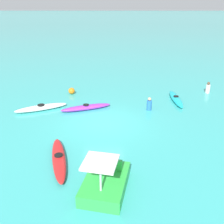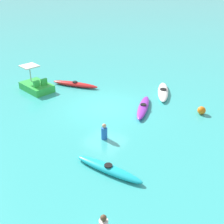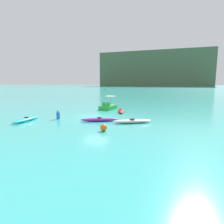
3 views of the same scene
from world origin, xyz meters
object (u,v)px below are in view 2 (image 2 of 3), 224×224
Objects in this scene: pedal_boat_green at (37,86)px; buoy_orange at (202,110)px; kayak_white at (163,92)px; kayak_purple at (143,107)px; kayak_cyan at (108,169)px; person_by_kayaks at (104,132)px; kayak_red at (75,84)px.

pedal_boat_green is 11.39m from buoy_orange.
kayak_white is 3.58m from buoy_orange.
kayak_purple is (-2.94, -0.07, -0.00)m from kayak_white.
kayak_cyan is 1.03× the size of kayak_purple.
person_by_kayaks is at bearing 39.54° from kayak_cyan.
pedal_boat_green is at bearing 63.85° from kayak_cyan.
pedal_boat_green is (-4.51, 7.72, 0.17)m from kayak_white.
kayak_purple is 3.79× the size of person_by_kayaks.
buoy_orange reaches higher than kayak_white.
kayak_cyan is at bearing 169.55° from buoy_orange.
kayak_red is 9.26m from buoy_orange.
kayak_white is at bearing 11.28° from kayak_cyan.
kayak_white is 1.00× the size of kayak_purple.
person_by_kayaks reaches higher than kayak_purple.
buoy_orange is (0.92, -9.21, 0.08)m from kayak_red.
buoy_orange is at bearing -84.31° from kayak_red.
kayak_cyan is 10.34m from kayak_red.
person_by_kayaks is (-4.13, -0.00, 0.22)m from kayak_purple.
kayak_white is 3.80× the size of person_by_kayaks.
buoy_orange is (-1.48, -3.26, 0.08)m from kayak_white.
kayak_cyan is 10.64m from pedal_boat_green.
kayak_cyan is 0.96× the size of kayak_red.
buoy_orange is (3.03, -10.98, -0.09)m from pedal_boat_green.
kayak_purple is 7.95m from pedal_boat_green.
kayak_purple is at bearing 15.71° from kayak_cyan.
kayak_cyan is 1.30× the size of pedal_boat_green.
kayak_purple is 6.80× the size of buoy_orange.
kayak_cyan is at bearing -116.15° from pedal_boat_green.
kayak_purple is at bearing 114.61° from buoy_orange.
buoy_orange is 6.44m from person_by_kayaks.
person_by_kayaks reaches higher than kayak_white.
person_by_kayaks reaches higher than buoy_orange.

